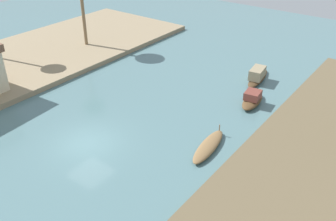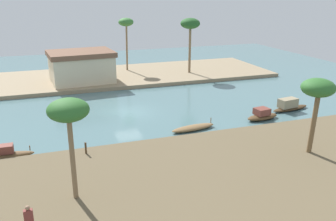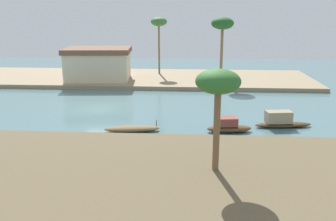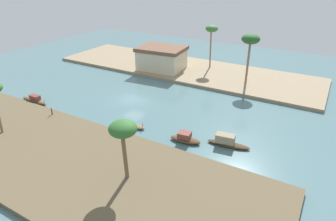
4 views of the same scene
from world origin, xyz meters
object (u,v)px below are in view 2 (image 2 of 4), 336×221
sampan_open_hull (262,115)px  palm_tree_left_near (68,113)px  palm_tree_left_far (318,90)px  palm_tree_right_tall (126,24)px  sampan_upstream_small (289,106)px  sampan_midstream (0,155)px  riverside_building (81,66)px  mooring_post (86,148)px  sampan_foreground (193,128)px  palm_tree_right_short (190,25)px

sampan_open_hull → palm_tree_left_near: palm_tree_left_near is taller
palm_tree_left_far → palm_tree_right_tall: palm_tree_right_tall is taller
sampan_upstream_small → palm_tree_right_tall: (-11.31, 22.16, 6.47)m
sampan_upstream_small → sampan_midstream: bearing=177.8°
sampan_midstream → riverside_building: size_ratio=0.57×
palm_tree_left_far → sampan_open_hull: bearing=80.4°
palm_tree_left_near → palm_tree_left_far: size_ratio=1.06×
sampan_midstream → palm_tree_left_far: bearing=-17.6°
riverside_building → mooring_post: bearing=-100.7°
sampan_foreground → palm_tree_right_tall: 24.96m
sampan_open_hull → sampan_midstream: 22.29m
sampan_open_hull → riverside_building: 23.64m
sampan_foreground → palm_tree_right_tall: bearing=82.4°
sampan_midstream → palm_tree_right_short: (22.84, 20.58, 6.58)m
sampan_upstream_small → riverside_building: 25.23m
mooring_post → riverside_building: bearing=84.2°
sampan_open_hull → palm_tree_right_short: size_ratio=0.46×
palm_tree_left_near → sampan_open_hull: bearing=26.3°
sampan_midstream → riverside_building: bearing=69.0°
sampan_midstream → palm_tree_right_tall: (14.99, 24.91, 6.60)m
palm_tree_left_near → riverside_building: palm_tree_left_near is taller
palm_tree_left_far → palm_tree_right_short: bearing=85.9°
palm_tree_right_tall → sampan_foreground: bearing=-89.6°
mooring_post → palm_tree_right_tall: (9.21, 26.83, 6.11)m
palm_tree_left_near → riverside_building: 27.92m
sampan_open_hull → sampan_foreground: (-7.08, -0.39, -0.21)m
sampan_open_hull → sampan_foreground: sampan_open_hull is taller
palm_tree_left_far → palm_tree_right_tall: size_ratio=0.73×
sampan_foreground → palm_tree_left_near: 14.50m
palm_tree_left_far → palm_tree_left_near: bearing=-178.1°
sampan_open_hull → riverside_building: size_ratio=0.41×
palm_tree_left_near → palm_tree_right_tall: 34.08m
riverside_building → palm_tree_right_short: bearing=-2.8°
sampan_midstream → sampan_upstream_small: bearing=6.8°
sampan_midstream → palm_tree_left_far: palm_tree_left_far is taller
sampan_upstream_small → palm_tree_right_tall: palm_tree_right_tall is taller
palm_tree_right_short → riverside_building: palm_tree_right_short is taller
sampan_midstream → palm_tree_right_tall: palm_tree_right_tall is taller
sampan_upstream_small → sampan_foreground: sampan_upstream_small is taller
sampan_upstream_small → riverside_building: bearing=128.4°
mooring_post → riverside_building: 22.13m
sampan_open_hull → palm_tree_right_tall: size_ratio=0.46×
sampan_open_hull → mooring_post: (-16.47, -3.19, 0.44)m
sampan_midstream → riverside_building: 21.70m
palm_tree_left_far → riverside_building: bearing=115.4°
palm_tree_right_short → palm_tree_right_tall: bearing=151.1°
sampan_midstream → sampan_foreground: sampan_midstream is taller
palm_tree_left_far → sampan_foreground: bearing=126.0°
sampan_midstream → palm_tree_left_far: (20.86, -6.94, 4.66)m
sampan_midstream → palm_tree_left_near: 10.09m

